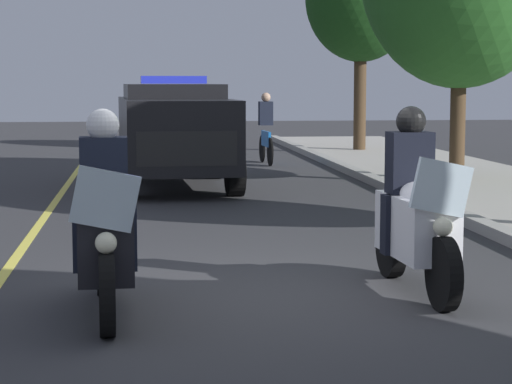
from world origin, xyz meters
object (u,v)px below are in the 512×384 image
at_px(police_motorcycle_lead_left, 105,231).
at_px(cyclist_background, 266,128).
at_px(police_suv, 174,130).
at_px(police_motorcycle_lead_right, 415,218).

distance_m(police_motorcycle_lead_left, cyclist_background, 15.24).
bearing_deg(police_suv, police_motorcycle_lead_left, -5.31).
bearing_deg(police_motorcycle_lead_right, police_suv, -168.64).
height_order(police_motorcycle_lead_right, cyclist_background, police_motorcycle_lead_right).
bearing_deg(police_suv, police_motorcycle_lead_right, 11.36).
xyz_separation_m(police_motorcycle_lead_left, cyclist_background, (-14.88, 3.25, 0.14)).
bearing_deg(cyclist_background, police_motorcycle_lead_left, -12.32).
distance_m(police_motorcycle_lead_left, police_suv, 9.99).
xyz_separation_m(police_motorcycle_lead_right, cyclist_background, (-14.36, 0.44, 0.14)).
relative_size(police_motorcycle_lead_left, cyclist_background, 1.22).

